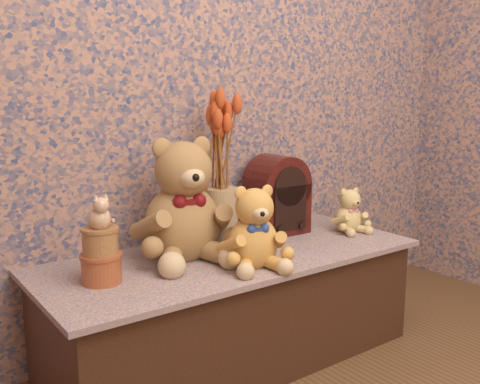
# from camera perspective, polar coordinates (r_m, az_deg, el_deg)

# --- Properties ---
(display_shelf) EXTENTS (1.43, 0.60, 0.42)m
(display_shelf) POSITION_cam_1_polar(r_m,az_deg,el_deg) (2.08, -0.83, -12.03)
(display_shelf) COLOR #3D537D
(display_shelf) RESTS_ON ground
(teddy_large) EXTENTS (0.45, 0.50, 0.47)m
(teddy_large) POSITION_cam_1_polar(r_m,az_deg,el_deg) (1.93, -6.17, -0.15)
(teddy_large) COLOR #A4723F
(teddy_large) RESTS_ON display_shelf
(teddy_medium) EXTENTS (0.32, 0.35, 0.30)m
(teddy_medium) POSITION_cam_1_polar(r_m,az_deg,el_deg) (1.84, 1.40, -3.26)
(teddy_medium) COLOR gold
(teddy_medium) RESTS_ON display_shelf
(teddy_small) EXTENTS (0.19, 0.22, 0.20)m
(teddy_small) POSITION_cam_1_polar(r_m,az_deg,el_deg) (2.34, 11.42, -1.67)
(teddy_small) COLOR #DFB96A
(teddy_small) RESTS_ON display_shelf
(cathedral_radio) EXTENTS (0.24, 0.18, 0.33)m
(cathedral_radio) POSITION_cam_1_polar(r_m,az_deg,el_deg) (2.27, 3.90, -0.23)
(cathedral_radio) COLOR #350D09
(cathedral_radio) RESTS_ON display_shelf
(ceramic_vase) EXTENTS (0.16, 0.16, 0.22)m
(ceramic_vase) POSITION_cam_1_polar(r_m,az_deg,el_deg) (2.11, -2.01, -2.57)
(ceramic_vase) COLOR tan
(ceramic_vase) RESTS_ON display_shelf
(dried_stalks) EXTENTS (0.25, 0.25, 0.39)m
(dried_stalks) POSITION_cam_1_polar(r_m,az_deg,el_deg) (2.06, -2.07, 5.81)
(dried_stalks) COLOR #C94A20
(dried_stalks) RESTS_ON ceramic_vase
(biscuit_tin_lower) EXTENTS (0.15, 0.15, 0.09)m
(biscuit_tin_lower) POSITION_cam_1_polar(r_m,az_deg,el_deg) (1.76, -14.45, -7.87)
(biscuit_tin_lower) COLOR #B57235
(biscuit_tin_lower) RESTS_ON display_shelf
(biscuit_tin_upper) EXTENTS (0.14, 0.14, 0.08)m
(biscuit_tin_upper) POSITION_cam_1_polar(r_m,az_deg,el_deg) (1.73, -14.59, -5.12)
(biscuit_tin_upper) COLOR tan
(biscuit_tin_upper) RESTS_ON biscuit_tin_lower
(cat_figurine) EXTENTS (0.09, 0.10, 0.11)m
(cat_figurine) POSITION_cam_1_polar(r_m,az_deg,el_deg) (1.71, -14.74, -1.89)
(cat_figurine) COLOR silver
(cat_figurine) RESTS_ON biscuit_tin_upper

